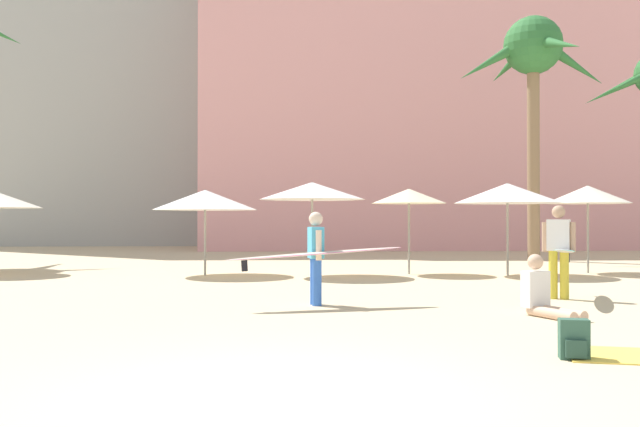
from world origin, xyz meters
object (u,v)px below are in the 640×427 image
at_px(person_far_right, 544,295).
at_px(person_near_right, 561,249).
at_px(cafe_umbrella_1, 588,195).
at_px(cafe_umbrella_0, 205,200).
at_px(backpack, 574,340).
at_px(cafe_umbrella_2, 409,196).
at_px(person_mid_left, 316,254).
at_px(palm_tree_center, 533,60).
at_px(cafe_umbrella_4, 507,193).
at_px(cafe_umbrella_5, 312,191).

height_order(person_far_right, person_near_right, person_near_right).
xyz_separation_m(cafe_umbrella_1, person_far_right, (-4.45, -8.37, -1.84)).
distance_m(cafe_umbrella_0, cafe_umbrella_1, 10.46).
bearing_deg(cafe_umbrella_0, backpack, -65.70).
bearing_deg(cafe_umbrella_2, person_near_right, -74.53).
height_order(cafe_umbrella_2, person_mid_left, cafe_umbrella_2).
xyz_separation_m(palm_tree_center, cafe_umbrella_4, (-3.08, -6.47, -5.07)).
relative_size(cafe_umbrella_4, backpack, 6.65).
height_order(cafe_umbrella_2, person_near_right, cafe_umbrella_2).
bearing_deg(cafe_umbrella_4, backpack, -104.78).
height_order(cafe_umbrella_5, backpack, cafe_umbrella_5).
height_order(cafe_umbrella_5, person_far_right, cafe_umbrella_5).
bearing_deg(cafe_umbrella_0, person_mid_left, -68.60).
xyz_separation_m(cafe_umbrella_0, cafe_umbrella_5, (2.82, -0.42, 0.23)).
bearing_deg(palm_tree_center, person_near_right, -108.02).
distance_m(cafe_umbrella_1, person_far_right, 9.65).
xyz_separation_m(cafe_umbrella_0, person_mid_left, (2.62, -6.70, -1.11)).
bearing_deg(person_near_right, backpack, 9.63).
xyz_separation_m(cafe_umbrella_2, person_mid_left, (-2.84, -6.79, -1.22)).
height_order(palm_tree_center, person_near_right, palm_tree_center).
bearing_deg(cafe_umbrella_1, backpack, -114.84).
bearing_deg(cafe_umbrella_4, palm_tree_center, 64.55).
xyz_separation_m(person_near_right, person_mid_left, (-4.53, -0.68, -0.05)).
bearing_deg(cafe_umbrella_2, person_mid_left, -112.67).
xyz_separation_m(cafe_umbrella_1, cafe_umbrella_5, (-7.64, -0.63, 0.06)).
bearing_deg(person_far_right, palm_tree_center, 139.02).
distance_m(cafe_umbrella_1, cafe_umbrella_5, 7.67).
relative_size(cafe_umbrella_0, person_far_right, 2.56).
xyz_separation_m(cafe_umbrella_1, cafe_umbrella_2, (-5.00, -0.11, -0.06)).
relative_size(backpack, person_mid_left, 0.14).
relative_size(person_far_right, person_near_right, 0.42).
xyz_separation_m(cafe_umbrella_5, person_near_right, (4.33, -5.59, -1.29)).
distance_m(person_far_right, person_near_right, 2.50).
height_order(palm_tree_center, cafe_umbrella_0, palm_tree_center).
bearing_deg(person_mid_left, palm_tree_center, 47.93).
distance_m(cafe_umbrella_2, person_far_right, 8.47).
bearing_deg(cafe_umbrella_4, cafe_umbrella_5, 179.56).
distance_m(cafe_umbrella_4, person_near_right, 5.75).
relative_size(palm_tree_center, person_near_right, 3.42).
relative_size(palm_tree_center, cafe_umbrella_1, 3.65).
bearing_deg(person_near_right, cafe_umbrella_2, -133.93).
relative_size(cafe_umbrella_1, person_mid_left, 0.78).
bearing_deg(person_near_right, person_mid_left, -50.88).
bearing_deg(person_far_right, cafe_umbrella_5, -178.91).
distance_m(cafe_umbrella_0, person_far_right, 10.27).
bearing_deg(cafe_umbrella_5, palm_tree_center, 37.96).
distance_m(cafe_umbrella_0, cafe_umbrella_2, 5.46).
distance_m(cafe_umbrella_4, person_mid_left, 8.32).
bearing_deg(palm_tree_center, backpack, -108.94).
distance_m(cafe_umbrella_5, backpack, 11.33).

